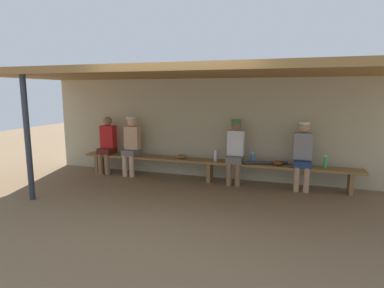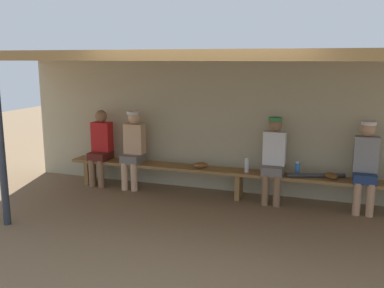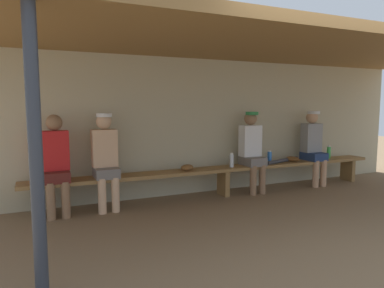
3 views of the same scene
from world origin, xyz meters
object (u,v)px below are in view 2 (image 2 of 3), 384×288
at_px(player_with_sunglasses, 101,144).
at_px(player_in_blue, 366,162).
at_px(player_leftmost, 133,146).
at_px(baseball_glove_worn, 331,176).
at_px(water_bottle_clear, 247,165).
at_px(bench, 239,175).
at_px(baseball_glove_tan, 201,165).
at_px(baseball_bat, 316,175).
at_px(support_post, 1,145).
at_px(player_in_red, 274,156).
at_px(water_bottle_green, 297,169).

xyz_separation_m(player_with_sunglasses, player_in_blue, (4.37, 0.00, 0.02)).
distance_m(player_leftmost, baseball_glove_worn, 3.28).
relative_size(player_leftmost, water_bottle_clear, 5.81).
xyz_separation_m(bench, baseball_glove_tan, (-0.64, -0.01, 0.12)).
height_order(player_with_sunglasses, water_bottle_clear, player_with_sunglasses).
height_order(player_with_sunglasses, baseball_bat, player_with_sunglasses).
distance_m(support_post, baseball_glove_worn, 4.69).
distance_m(bench, player_leftmost, 1.90).
relative_size(water_bottle_clear, baseball_glove_tan, 0.97).
height_order(player_in_blue, baseball_bat, player_in_blue).
relative_size(player_with_sunglasses, baseball_glove_worn, 5.56).
distance_m(bench, water_bottle_clear, 0.23).
xyz_separation_m(baseball_glove_worn, baseball_glove_tan, (-2.04, -0.01, 0.00)).
height_order(player_in_blue, player_leftmost, same).
height_order(player_in_blue, baseball_glove_tan, player_in_blue).
bearing_deg(player_in_red, baseball_glove_tan, -179.52).
bearing_deg(player_with_sunglasses, support_post, -96.40).
xyz_separation_m(player_in_blue, player_leftmost, (-3.73, 0.00, 0.00)).
bearing_deg(player_in_blue, baseball_glove_tan, -179.78).
xyz_separation_m(player_leftmost, baseball_glove_tan, (1.23, -0.01, -0.24)).
relative_size(player_with_sunglasses, player_in_red, 0.99).
distance_m(player_with_sunglasses, baseball_glove_worn, 3.92).
bearing_deg(support_post, water_bottle_green, 29.98).
height_order(player_with_sunglasses, baseball_glove_tan, player_with_sunglasses).
bearing_deg(baseball_glove_worn, player_with_sunglasses, -123.03).
distance_m(water_bottle_clear, baseball_bat, 1.06).
xyz_separation_m(support_post, baseball_glove_worn, (4.15, 2.10, -0.60)).
relative_size(bench, player_in_red, 4.46).
relative_size(player_in_red, baseball_glove_tan, 5.60).
xyz_separation_m(player_in_red, baseball_bat, (0.64, -0.00, -0.25)).
bearing_deg(baseball_glove_tan, water_bottle_clear, 145.79).
xyz_separation_m(support_post, bench, (2.75, 2.10, -0.71)).
xyz_separation_m(player_in_red, baseball_glove_tan, (-1.18, -0.01, -0.24)).
xyz_separation_m(bench, baseball_bat, (1.18, -0.00, 0.11)).
xyz_separation_m(support_post, water_bottle_green, (3.65, 2.10, -0.53)).
height_order(support_post, baseball_glove_tan, support_post).
distance_m(bench, baseball_bat, 1.19).
bearing_deg(player_leftmost, player_in_red, 0.00).
relative_size(support_post, player_with_sunglasses, 1.65).
distance_m(player_in_blue, water_bottle_green, 0.98).
bearing_deg(player_in_red, water_bottle_green, 0.22).
xyz_separation_m(player_in_blue, water_bottle_green, (-0.96, 0.00, -0.18)).
bearing_deg(baseball_glove_worn, player_leftmost, -123.03).
relative_size(bench, baseball_glove_tan, 25.00).
distance_m(player_in_blue, baseball_bat, 0.73).
height_order(bench, player_with_sunglasses, player_with_sunglasses).
distance_m(support_post, water_bottle_clear, 3.58).
bearing_deg(bench, baseball_glove_tan, -179.44).
xyz_separation_m(player_with_sunglasses, water_bottle_green, (3.41, 0.00, -0.16)).
bearing_deg(baseball_glove_worn, water_bottle_clear, -121.13).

